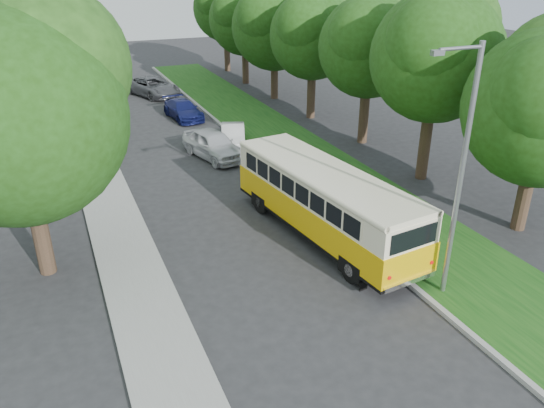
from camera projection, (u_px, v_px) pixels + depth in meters
name	position (u px, v px, depth m)	size (l,w,h in m)	color
ground	(291.00, 283.00, 17.91)	(120.00, 120.00, 0.00)	#27272A
curb	(317.00, 206.00, 23.32)	(0.20, 70.00, 0.15)	gray
grass_verge	(363.00, 197.00, 24.17)	(4.50, 70.00, 0.13)	#144512
sidewalk	(123.00, 242.00, 20.33)	(2.20, 70.00, 0.12)	gray
treeline	(212.00, 33.00, 31.51)	(24.27, 41.91, 9.46)	#332319
lamppost_near	(460.00, 169.00, 15.48)	(1.71, 0.16, 8.00)	gray
lamppost_far	(82.00, 81.00, 27.81)	(1.71, 0.16, 7.50)	gray
warning_sign	(102.00, 146.00, 25.55)	(0.56, 0.10, 2.50)	gray
vintage_bus	(324.00, 204.00, 20.31)	(2.47, 9.58, 2.85)	#F4BA07
car_silver	(213.00, 144.00, 28.80)	(1.81, 4.50, 1.53)	silver
car_white	(233.00, 136.00, 30.66)	(1.32, 3.78, 1.24)	silver
car_blue	(183.00, 110.00, 35.89)	(1.75, 4.30, 1.25)	navy
car_grey	(153.00, 87.00, 41.76)	(2.41, 5.24, 1.46)	#4F5156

